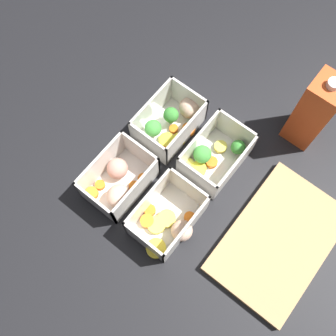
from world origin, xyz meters
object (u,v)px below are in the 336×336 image
Objects in this scene: container_near_right at (118,182)px; container_far_right at (169,221)px; container_near_left at (172,121)px; container_far_left at (214,156)px; juice_carton at (314,112)px.

container_far_right is at bearing 90.02° from container_near_right.
container_near_right is at bearing -0.10° from container_near_left.
container_near_left is 1.13× the size of container_near_right.
juice_carton reaches higher than container_far_left.
container_far_right is 0.36m from juice_carton.
container_near_right is (0.18, -0.00, -0.00)m from container_near_left.
container_far_left is 0.71× the size of juice_carton.
juice_carton is (-0.16, 0.23, 0.07)m from container_near_left.
container_near_left is 1.13× the size of container_far_left.
container_near_left is at bearing 179.90° from container_near_right.
container_near_left is at bearing -94.68° from container_far_left.
container_far_right is 0.77× the size of juice_carton.
container_near_right is at bearing -35.28° from container_far_left.
container_near_right and container_far_right have the same top height.
container_near_left is 1.04× the size of container_far_right.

